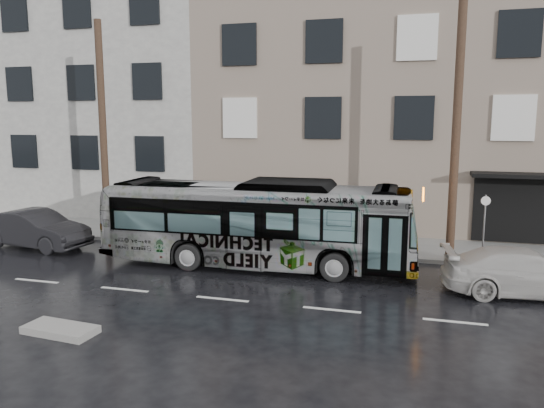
{
  "coord_description": "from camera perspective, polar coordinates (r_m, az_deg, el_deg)",
  "views": [
    {
      "loc": [
        5.4,
        -16.27,
        5.18
      ],
      "look_at": [
        0.08,
        2.5,
        2.02
      ],
      "focal_mm": 35.0,
      "sensor_mm": 36.0,
      "label": 1
    }
  ],
  "objects": [
    {
      "name": "ground",
      "position": [
        17.91,
        -2.45,
        -7.63
      ],
      "size": [
        120.0,
        120.0,
        0.0
      ],
      "primitive_type": "plane",
      "color": "black",
      "rests_on": "ground"
    },
    {
      "name": "sidewalk",
      "position": [
        22.44,
        1.48,
        -3.96
      ],
      "size": [
        90.0,
        3.6,
        0.15
      ],
      "primitive_type": "cube",
      "color": "gray",
      "rests_on": "ground"
    },
    {
      "name": "building_taupe",
      "position": [
        28.97,
        15.25,
        9.51
      ],
      "size": [
        20.0,
        12.0,
        11.0
      ],
      "primitive_type": "cube",
      "color": "gray",
      "rests_on": "ground"
    },
    {
      "name": "building_grey",
      "position": [
        38.52,
        -22.21,
        12.73
      ],
      "size": [
        26.0,
        15.0,
        16.0
      ],
      "primitive_type": "cube",
      "color": "beige",
      "rests_on": "ground"
    },
    {
      "name": "utility_pole_front",
      "position": [
        19.61,
        19.19,
        7.14
      ],
      "size": [
        0.3,
        0.3,
        9.0
      ],
      "primitive_type": "cylinder",
      "color": "#442F22",
      "rests_on": "sidewalk"
    },
    {
      "name": "utility_pole_rear",
      "position": [
        23.44,
        -17.72,
        7.47
      ],
      "size": [
        0.3,
        0.3,
        9.0
      ],
      "primitive_type": "cylinder",
      "color": "#442F22",
      "rests_on": "sidewalk"
    },
    {
      "name": "sign_post",
      "position": [
        20.06,
        21.83,
        -2.48
      ],
      "size": [
        0.06,
        0.06,
        2.4
      ],
      "primitive_type": "cylinder",
      "color": "slate",
      "rests_on": "sidewalk"
    },
    {
      "name": "bus",
      "position": [
        18.61,
        -1.62,
        -2.1
      ],
      "size": [
        11.09,
        2.82,
        3.07
      ],
      "primitive_type": "imported",
      "rotation": [
        0.0,
        0.0,
        1.59
      ],
      "color": "#B2B2B2",
      "rests_on": "ground"
    },
    {
      "name": "white_sedan",
      "position": [
        17.47,
        25.61,
        -6.63
      ],
      "size": [
        4.96,
        2.53,
        1.38
      ],
      "primitive_type": "imported",
      "rotation": [
        0.0,
        0.0,
        1.7
      ],
      "color": "#B4B1AB",
      "rests_on": "ground"
    },
    {
      "name": "dark_sedan",
      "position": [
        23.45,
        -24.09,
        -2.48
      ],
      "size": [
        4.81,
        2.23,
        1.53
      ],
      "primitive_type": "imported",
      "rotation": [
        0.0,
        0.0,
        1.44
      ],
      "color": "black",
      "rests_on": "ground"
    },
    {
      "name": "slush_pile",
      "position": [
        14.24,
        -21.81,
        -12.43
      ],
      "size": [
        1.86,
        0.94,
        0.18
      ],
      "primitive_type": "cube",
      "rotation": [
        0.0,
        0.0,
        -0.08
      ],
      "color": "gray",
      "rests_on": "ground"
    }
  ]
}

